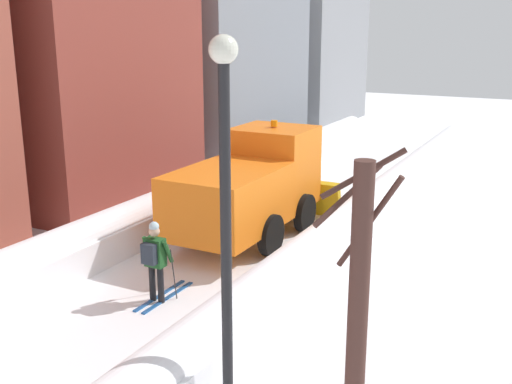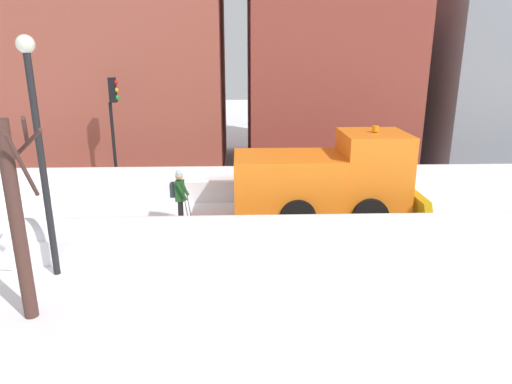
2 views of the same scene
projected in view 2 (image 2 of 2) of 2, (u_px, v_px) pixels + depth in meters
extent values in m
plane|color=white|center=(290.00, 221.00, 15.03)|extent=(80.00, 80.00, 0.00)
cube|color=white|center=(283.00, 188.00, 17.36)|extent=(1.10, 36.00, 0.78)
cylinder|color=white|center=(283.00, 178.00, 17.24)|extent=(0.90, 34.20, 0.90)
cube|color=white|center=(301.00, 242.00, 12.49)|extent=(1.10, 36.00, 0.67)
cylinder|color=white|center=(301.00, 231.00, 12.39)|extent=(0.90, 34.20, 0.90)
cube|color=orange|center=(288.00, 180.00, 14.63)|extent=(2.30, 3.40, 1.60)
cube|color=orange|center=(372.00, 168.00, 14.62)|extent=(2.20, 2.00, 2.30)
cube|color=black|center=(404.00, 153.00, 14.51)|extent=(1.85, 0.06, 1.01)
cube|color=gold|center=(410.00, 204.00, 15.02)|extent=(3.20, 0.46, 1.13)
cylinder|color=orange|center=(375.00, 129.00, 14.25)|extent=(0.20, 0.20, 0.18)
cylinder|color=black|center=(352.00, 194.00, 16.06)|extent=(0.25, 1.10, 1.10)
cylinder|color=black|center=(370.00, 216.00, 13.86)|extent=(0.25, 1.10, 1.10)
cylinder|color=black|center=(290.00, 194.00, 15.99)|extent=(0.25, 1.10, 1.10)
cylinder|color=black|center=(298.00, 217.00, 13.79)|extent=(0.25, 1.10, 1.10)
cylinder|color=black|center=(181.00, 211.00, 14.72)|extent=(0.14, 0.14, 0.82)
cylinder|color=black|center=(180.00, 213.00, 14.51)|extent=(0.14, 0.14, 0.82)
cube|color=#1E5123|center=(180.00, 191.00, 14.41)|extent=(0.42, 0.26, 0.62)
cube|color=#262D38|center=(173.00, 190.00, 14.39)|extent=(0.32, 0.16, 0.44)
sphere|color=tan|center=(179.00, 176.00, 14.27)|extent=(0.24, 0.24, 0.24)
sphere|color=silver|center=(179.00, 173.00, 14.24)|extent=(0.22, 0.22, 0.22)
cylinder|color=#1E5123|center=(184.00, 187.00, 14.65)|extent=(0.09, 0.33, 0.56)
cylinder|color=#1E5123|center=(182.00, 192.00, 14.15)|extent=(0.09, 0.33, 0.56)
cube|color=#194C8C|center=(190.00, 223.00, 14.85)|extent=(0.09, 1.80, 0.03)
cube|color=#194C8C|center=(189.00, 225.00, 14.64)|extent=(0.09, 1.80, 0.03)
cylinder|color=#262628|center=(189.00, 204.00, 14.86)|extent=(0.02, 0.19, 1.19)
cylinder|color=#262628|center=(186.00, 210.00, 14.28)|extent=(0.02, 0.19, 1.19)
cylinder|color=black|center=(114.00, 149.00, 17.61)|extent=(0.12, 0.12, 3.50)
cube|color=black|center=(113.00, 90.00, 16.97)|extent=(0.28, 0.24, 0.90)
sphere|color=red|center=(115.00, 82.00, 16.89)|extent=(0.18, 0.18, 0.18)
sphere|color=gold|center=(116.00, 90.00, 16.97)|extent=(0.18, 0.18, 0.18)
sphere|color=green|center=(117.00, 98.00, 17.05)|extent=(0.18, 0.18, 0.18)
cylinder|color=black|center=(43.00, 171.00, 10.69)|extent=(0.16, 0.16, 5.28)
sphere|color=silver|center=(25.00, 44.00, 9.87)|extent=(0.40, 0.40, 0.40)
cylinder|color=#482D26|center=(17.00, 224.00, 9.02)|extent=(0.28, 0.28, 4.13)
cylinder|color=#482D26|center=(23.00, 167.00, 8.68)|extent=(0.88, 0.11, 1.41)
cylinder|color=#482D26|center=(26.00, 145.00, 8.86)|extent=(0.68, 0.96, 0.79)
cylinder|color=#482D26|center=(25.00, 132.00, 8.63)|extent=(1.06, 0.52, 0.75)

